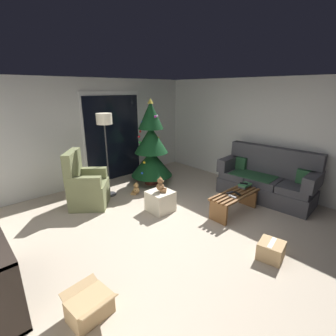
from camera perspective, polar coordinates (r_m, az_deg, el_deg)
name	(u,v)px	position (r m, az deg, el deg)	size (l,w,h in m)	color
ground_plane	(179,231)	(4.25, 2.45, -14.31)	(7.00, 7.00, 0.00)	#B2A38E
wall_back	(89,133)	(6.23, -17.77, 7.67)	(5.72, 0.12, 2.50)	beige
wall_right	(270,136)	(6.06, 22.37, 6.91)	(0.12, 6.00, 2.50)	beige
patio_door_frame	(113,136)	(6.47, -12.46, 7.09)	(1.60, 0.02, 2.20)	silver
patio_door_glass	(114,139)	(6.46, -12.35, 6.64)	(1.50, 0.02, 2.10)	black
couch	(267,180)	(5.67, 21.72, -2.64)	(0.92, 1.99, 1.08)	#3D3D42
coffee_table	(234,200)	(4.84, 15.02, -7.13)	(1.10, 0.40, 0.40)	brown
remote_graphite	(230,193)	(4.77, 14.07, -5.49)	(0.04, 0.16, 0.02)	#333338
remote_silver	(232,196)	(4.61, 14.59, -6.35)	(0.04, 0.16, 0.02)	#ADADB2
remote_black	(237,193)	(4.76, 15.66, -5.66)	(0.04, 0.16, 0.02)	black
book_stack	(245,185)	(5.09, 17.18, -3.86)	(0.26, 0.18, 0.08)	#4C4C51
cell_phone	(244,183)	(5.08, 17.06, -3.42)	(0.07, 0.14, 0.01)	black
christmas_tree	(151,148)	(5.96, -3.87, 4.69)	(1.01, 1.01, 2.05)	#4C1E19
armchair	(86,187)	(5.18, -18.29, -4.14)	(0.96, 0.96, 1.13)	olive
floor_lamp	(105,127)	(5.29, -14.34, 9.10)	(0.32, 0.32, 1.78)	#2D2D30
ottoman	(160,201)	(4.79, -1.77, -7.62)	(0.44, 0.44, 0.40)	beige
teddy_bear_chestnut	(161,186)	(4.67, -1.67, -4.08)	(0.21, 0.21, 0.29)	brown
teddy_bear_honey_by_tree	(136,189)	(5.58, -7.39, -4.87)	(0.21, 0.22, 0.29)	tan
cardboard_box_taped_mid_floor	(271,250)	(3.89, 22.59, -17.07)	(0.38, 0.38, 0.25)	tan
cardboard_box_open_near_shelf	(90,307)	(3.01, -17.52, -28.16)	(0.45, 0.50, 0.30)	tan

